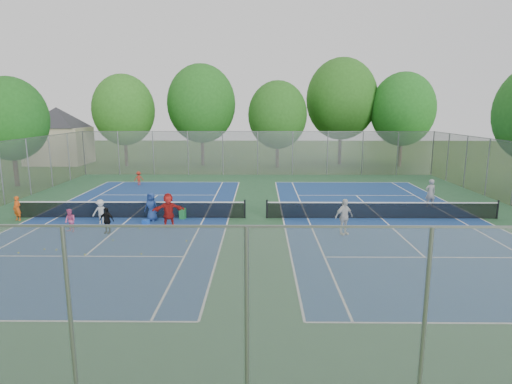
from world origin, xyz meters
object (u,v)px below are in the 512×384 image
Objects in this scene: net_left at (130,210)px; ball_hopper at (183,214)px; net_right at (382,211)px; instructor at (430,193)px; ball_crate at (146,222)px.

net_left reaches higher than ball_hopper.
instructor is at bearing 37.37° from net_right.
instructor is (17.77, 2.88, 0.43)m from net_left.
net_left is 1.00× the size of net_right.
ball_crate is 0.50× the size of ball_hopper.
ball_crate is 2.10m from ball_hopper.
ball_hopper is (-11.06, -0.19, -0.16)m from net_right.
ball_hopper is (2.94, -0.19, -0.16)m from net_left.
net_right is 7.31× the size of instructor.
net_left and net_right have the same top height.
net_left is at bearing 176.21° from ball_hopper.
net_left is 43.19× the size of ball_crate.
net_left is 2.95m from ball_hopper.
net_left is 21.45× the size of ball_hopper.
net_left is at bearing 3.06° from instructor.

